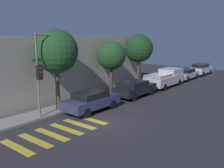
{
  "coord_description": "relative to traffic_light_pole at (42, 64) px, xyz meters",
  "views": [
    {
      "loc": [
        -10.97,
        -9.75,
        5.24
      ],
      "look_at": [
        3.67,
        2.1,
        1.6
      ],
      "focal_mm": 40.0,
      "sensor_mm": 36.0,
      "label": 1
    }
  ],
  "objects": [
    {
      "name": "tree_midblock",
      "position": [
        7.56,
        0.61,
        0.05
      ],
      "size": [
        2.53,
        2.53,
        4.84
      ],
      "color": "#4C3823",
      "rests_on": "ground"
    },
    {
      "name": "sedan_tail_of_row",
      "position": [
        24.64,
        -1.27,
        -2.7
      ],
      "size": [
        4.49,
        1.85,
        1.51
      ],
      "color": "silver",
      "rests_on": "ground"
    },
    {
      "name": "sidewalk",
      "position": [
        1.66,
        0.72,
        -3.43
      ],
      "size": [
        26.0,
        1.78,
        0.14
      ],
      "primitive_type": "cube",
      "color": "gray",
      "rests_on": "ground"
    },
    {
      "name": "ground_plane",
      "position": [
        1.66,
        -3.37,
        -3.5
      ],
      "size": [
        60.0,
        60.0,
        0.0
      ],
      "primitive_type": "plane",
      "color": "#2D2B30"
    },
    {
      "name": "pickup_truck",
      "position": [
        14.35,
        -1.27,
        -2.59
      ],
      "size": [
        5.34,
        2.01,
        1.79
      ],
      "color": "#BCBCC1",
      "rests_on": "ground"
    },
    {
      "name": "traffic_light_pole",
      "position": [
        0.0,
        0.0,
        0.0
      ],
      "size": [
        1.97,
        0.56,
        5.45
      ],
      "color": "slate",
      "rests_on": "ground"
    },
    {
      "name": "sedan_far_end",
      "position": [
        19.55,
        -1.27,
        -2.78
      ],
      "size": [
        4.31,
        1.81,
        1.33
      ],
      "color": "#B7BABF",
      "rests_on": "ground"
    },
    {
      "name": "crosswalk",
      "position": [
        -0.96,
        -2.57,
        -3.5
      ],
      "size": [
        5.59,
        2.6,
        0.0
      ],
      "color": "gold",
      "rests_on": "ground"
    },
    {
      "name": "building_row",
      "position": [
        1.66,
        5.01,
        -0.89
      ],
      "size": [
        26.0,
        6.0,
        5.21
      ],
      "primitive_type": "cube",
      "color": "#A89E8E",
      "rests_on": "ground"
    },
    {
      "name": "tree_near_corner",
      "position": [
        1.59,
        0.61,
        0.69
      ],
      "size": [
        3.02,
        3.02,
        5.73
      ],
      "color": "brown",
      "rests_on": "ground"
    },
    {
      "name": "sedan_near_corner",
      "position": [
        3.0,
        -1.27,
        -2.74
      ],
      "size": [
        4.33,
        1.87,
        1.42
      ],
      "color": "#2D3351",
      "rests_on": "ground"
    },
    {
      "name": "sedan_middle",
      "position": [
        8.5,
        -1.27,
        -2.75
      ],
      "size": [
        4.38,
        1.88,
        1.38
      ],
      "color": "black",
      "rests_on": "ground"
    },
    {
      "name": "tree_far_end",
      "position": [
        11.92,
        0.61,
        0.5
      ],
      "size": [
        2.82,
        2.82,
        5.42
      ],
      "color": "brown",
      "rests_on": "ground"
    }
  ]
}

